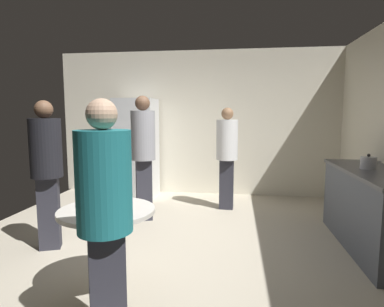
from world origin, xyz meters
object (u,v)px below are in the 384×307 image
at_px(beer_bottle_amber, 118,194).
at_px(person_in_black_shirt, 47,163).
at_px(kettle, 368,163).
at_px(beer_bottle_brown, 116,199).
at_px(plastic_cup_blue, 117,208).
at_px(person_in_gray_shirt, 143,148).
at_px(refrigerator, 137,148).
at_px(foreground_table, 107,221).
at_px(person_in_teal_shirt, 105,208).
at_px(person_in_white_shirt, 227,150).

xyz_separation_m(beer_bottle_amber, person_in_black_shirt, (-1.06, 0.63, 0.16)).
bearing_deg(kettle, beer_bottle_amber, -154.36).
bearing_deg(person_in_black_shirt, beer_bottle_brown, 32.87).
distance_m(plastic_cup_blue, person_in_gray_shirt, 2.12).
relative_size(refrigerator, kettle, 7.38).
relative_size(foreground_table, person_in_gray_shirt, 0.45).
xyz_separation_m(person_in_gray_shirt, person_in_teal_shirt, (0.51, -2.58, -0.10)).
distance_m(foreground_table, beer_bottle_brown, 0.20).
relative_size(foreground_table, beer_bottle_amber, 3.48).
bearing_deg(person_in_teal_shirt, refrigerator, -12.96).
relative_size(person_in_white_shirt, person_in_teal_shirt, 1.01).
bearing_deg(person_in_gray_shirt, person_in_teal_shirt, -10.75).
xyz_separation_m(kettle, person_in_black_shirt, (-3.58, -0.58, 0.01)).
xyz_separation_m(foreground_table, person_in_white_shirt, (0.91, 2.64, 0.32)).
bearing_deg(plastic_cup_blue, person_in_gray_shirt, 100.68).
bearing_deg(person_in_black_shirt, refrigerator, 151.79).
bearing_deg(person_in_teal_shirt, plastic_cup_blue, -14.49).
xyz_separation_m(beer_bottle_amber, beer_bottle_brown, (0.03, -0.15, 0.00)).
height_order(kettle, beer_bottle_amber, kettle).
bearing_deg(beer_bottle_brown, plastic_cup_blue, -65.77).
relative_size(beer_bottle_amber, beer_bottle_brown, 1.00).
bearing_deg(refrigerator, person_in_white_shirt, -18.63).
height_order(kettle, plastic_cup_blue, kettle).
xyz_separation_m(plastic_cup_blue, person_in_black_shirt, (-1.17, 0.94, 0.19)).
bearing_deg(person_in_black_shirt, kettle, 77.47).
distance_m(kettle, foreground_table, 2.92).
xyz_separation_m(beer_bottle_brown, person_in_white_shirt, (0.84, 2.62, 0.13)).
height_order(plastic_cup_blue, person_in_black_shirt, person_in_black_shirt).
height_order(refrigerator, person_in_white_shirt, refrigerator).
bearing_deg(foreground_table, beer_bottle_brown, 15.60).
distance_m(beer_bottle_amber, person_in_black_shirt, 1.24).
bearing_deg(person_in_teal_shirt, beer_bottle_brown, -11.65).
distance_m(beer_bottle_brown, plastic_cup_blue, 0.18).
height_order(plastic_cup_blue, person_in_gray_shirt, person_in_gray_shirt).
height_order(beer_bottle_brown, person_in_teal_shirt, person_in_teal_shirt).
bearing_deg(person_in_white_shirt, beer_bottle_brown, -14.97).
xyz_separation_m(foreground_table, beer_bottle_amber, (0.04, 0.17, 0.19)).
bearing_deg(beer_bottle_amber, person_in_gray_shirt, 99.13).
relative_size(kettle, person_in_black_shirt, 0.15).
distance_m(beer_bottle_brown, person_in_white_shirt, 2.76).
relative_size(foreground_table, beer_bottle_brown, 3.48).
bearing_deg(foreground_table, refrigerator, 103.19).
relative_size(kettle, person_in_white_shirt, 0.15).
distance_m(beer_bottle_amber, person_in_teal_shirt, 0.86).
distance_m(refrigerator, beer_bottle_brown, 3.29).
relative_size(refrigerator, beer_bottle_amber, 7.83).
bearing_deg(person_in_teal_shirt, person_in_black_shirt, 13.94).
bearing_deg(plastic_cup_blue, person_in_black_shirt, 141.10).
distance_m(person_in_teal_shirt, person_in_black_shirt, 1.94).
bearing_deg(plastic_cup_blue, person_in_teal_shirt, -76.79).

